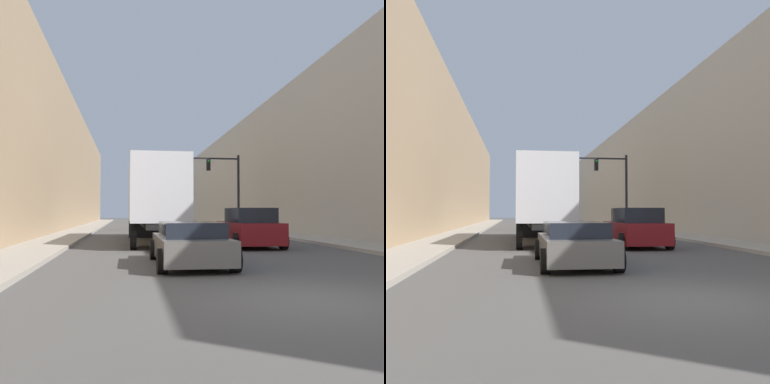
# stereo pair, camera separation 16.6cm
# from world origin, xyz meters

# --- Properties ---
(ground_plane) EXTENTS (200.00, 200.00, 0.00)m
(ground_plane) POSITION_xyz_m (0.00, 0.00, 0.00)
(ground_plane) COLOR #565451
(sidewalk_right) EXTENTS (2.31, 80.00, 0.15)m
(sidewalk_right) POSITION_xyz_m (6.79, 30.00, 0.07)
(sidewalk_right) COLOR #B2A899
(sidewalk_right) RESTS_ON ground
(sidewalk_left) EXTENTS (2.31, 80.00, 0.15)m
(sidewalk_left) POSITION_xyz_m (-6.79, 30.00, 0.07)
(sidewalk_left) COLOR #B2A899
(sidewalk_left) RESTS_ON ground
(building_right) EXTENTS (6.00, 80.00, 10.62)m
(building_right) POSITION_xyz_m (10.95, 30.00, 5.31)
(building_right) COLOR #BCB29E
(building_right) RESTS_ON ground
(building_left) EXTENTS (6.00, 80.00, 11.52)m
(building_left) POSITION_xyz_m (-10.95, 30.00, 5.76)
(building_left) COLOR tan
(building_left) RESTS_ON ground
(semi_truck) EXTENTS (2.46, 11.45, 3.93)m
(semi_truck) POSITION_xyz_m (-1.89, 14.99, 2.20)
(semi_truck) COLOR silver
(semi_truck) RESTS_ON ground
(sedan_car) EXTENTS (2.13, 4.58, 1.26)m
(sedan_car) POSITION_xyz_m (-1.42, 5.21, 0.62)
(sedan_car) COLOR slate
(sedan_car) RESTS_ON ground
(suv_car) EXTENTS (2.20, 4.62, 1.72)m
(suv_car) POSITION_xyz_m (2.13, 11.27, 0.81)
(suv_car) COLOR maroon
(suv_car) RESTS_ON ground
(traffic_signal_gantry) EXTENTS (7.37, 0.35, 6.04)m
(traffic_signal_gantry) POSITION_xyz_m (3.65, 25.72, 4.25)
(traffic_signal_gantry) COLOR black
(traffic_signal_gantry) RESTS_ON ground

